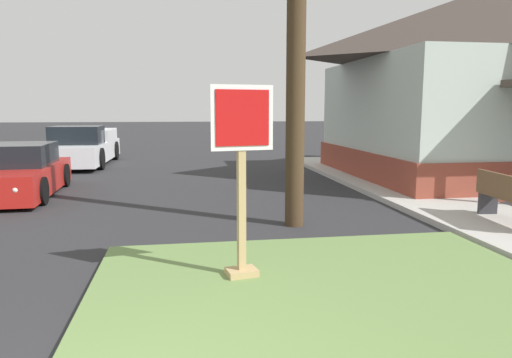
# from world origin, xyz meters

# --- Properties ---
(grass_corner_patch) EXTENTS (5.40, 5.39, 0.08)m
(grass_corner_patch) POSITION_xyz_m (2.13, 1.79, 0.04)
(grass_corner_patch) COLOR #668447
(grass_corner_patch) RESTS_ON ground
(sidewalk_strip) EXTENTS (2.20, 19.42, 0.12)m
(sidewalk_strip) POSITION_xyz_m (6.03, 6.64, 0.06)
(sidewalk_strip) COLOR #B2AFA8
(sidewalk_strip) RESTS_ON ground
(stop_sign) EXTENTS (0.74, 0.34, 2.27)m
(stop_sign) POSITION_xyz_m (1.19, 2.97, 1.20)
(stop_sign) COLOR tan
(stop_sign) RESTS_ON grass_corner_patch
(manhole_cover) EXTENTS (0.70, 0.70, 0.02)m
(manhole_cover) POSITION_xyz_m (0.41, 3.43, 0.01)
(manhole_cover) COLOR black
(manhole_cover) RESTS_ON ground
(parked_sedan_red) EXTENTS (1.94, 4.17, 1.25)m
(parked_sedan_red) POSITION_xyz_m (-3.39, 9.56, 0.54)
(parked_sedan_red) COLOR red
(parked_sedan_red) RESTS_ON ground
(pickup_truck_white) EXTENTS (2.15, 5.61, 1.48)m
(pickup_truck_white) POSITION_xyz_m (-3.16, 16.00, 0.62)
(pickup_truck_white) COLOR silver
(pickup_truck_white) RESTS_ON ground
(street_bench) EXTENTS (0.55, 1.73, 0.85)m
(street_bench) POSITION_xyz_m (6.05, 4.68, 0.59)
(street_bench) COLOR brown
(street_bench) RESTS_ON sidewalk_strip
(corner_house) EXTENTS (8.62, 8.69, 5.63)m
(corner_house) POSITION_xyz_m (9.66, 10.55, 2.89)
(corner_house) COLOR brown
(corner_house) RESTS_ON ground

